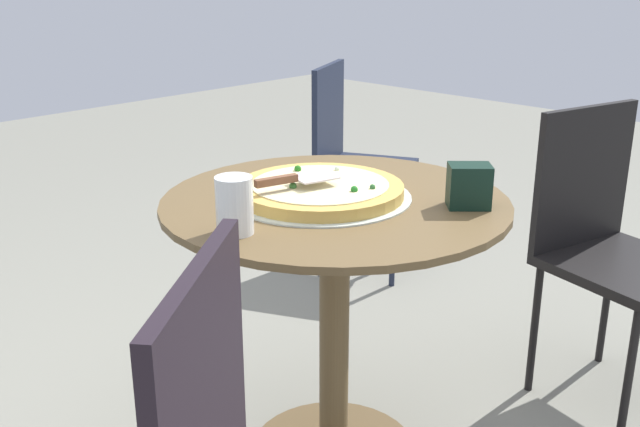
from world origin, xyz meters
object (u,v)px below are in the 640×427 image
object	(u,v)px
pizza_on_tray	(320,191)
patio_chair_corner	(607,236)
patio_table	(335,278)
patio_chair_near	(351,152)
napkin_dispenser	(469,186)
pizza_server	(295,179)
drinking_cup	(234,205)

from	to	relation	value
pizza_on_tray	patio_chair_corner	world-z (taller)	patio_chair_corner
patio_table	patio_chair_near	bearing A→B (deg)	129.83
napkin_dispenser	pizza_server	bearing A→B (deg)	176.01
pizza_server	patio_chair_near	xyz separation A→B (m)	(-0.81, 1.13, -0.28)
patio_table	pizza_on_tray	size ratio (longest dim) A/B	1.90
patio_table	drinking_cup	size ratio (longest dim) A/B	6.84
patio_chair_corner	pizza_on_tray	bearing A→B (deg)	-115.10
pizza_on_tray	napkin_dispenser	distance (m)	0.36
drinking_cup	napkin_dispenser	size ratio (longest dim) A/B	1.21
patio_table	pizza_server	size ratio (longest dim) A/B	3.98
patio_table	pizza_server	world-z (taller)	pizza_server
napkin_dispenser	patio_chair_corner	distance (m)	0.71
pizza_server	patio_chair_near	size ratio (longest dim) A/B	0.24
patio_table	napkin_dispenser	xyz separation A→B (m)	(0.27, 0.17, 0.26)
patio_chair_near	patio_chair_corner	world-z (taller)	patio_chair_corner
pizza_server	drinking_cup	xyz separation A→B (m)	(0.06, -0.24, 0.00)
pizza_on_tray	patio_chair_corner	distance (m)	0.95
patio_chair_near	patio_chair_corner	size ratio (longest dim) A/B	0.99
pizza_server	patio_chair_corner	distance (m)	1.03
pizza_server	napkin_dispenser	size ratio (longest dim) A/B	2.08
drinking_cup	patio_chair_near	world-z (taller)	patio_chair_near
patio_table	patio_chair_near	size ratio (longest dim) A/B	0.97
drinking_cup	napkin_dispenser	bearing A→B (deg)	62.21
napkin_dispenser	patio_chair_corner	size ratio (longest dim) A/B	0.12
pizza_server	patio_table	bearing A→B (deg)	60.22
pizza_server	drinking_cup	size ratio (longest dim) A/B	1.72
drinking_cup	patio_table	bearing A→B (deg)	91.31
patio_table	patio_chair_near	distance (m)	1.35
napkin_dispenser	patio_chair_near	xyz separation A→B (m)	(-1.13, 0.86, -0.28)
drinking_cup	patio_chair_near	size ratio (longest dim) A/B	0.14
napkin_dispenser	patio_chair_near	size ratio (longest dim) A/B	0.12
drinking_cup	patio_chair_corner	bearing A→B (deg)	73.04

